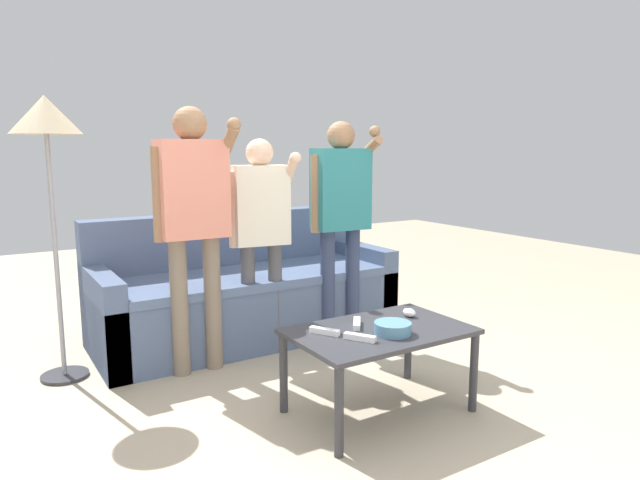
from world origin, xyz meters
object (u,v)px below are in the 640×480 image
(player_center, at_px, (261,221))
(game_remote_wand_spare, at_px, (360,337))
(player_right, at_px, (341,205))
(game_remote_wand_near, at_px, (357,323))
(snack_bowl, at_px, (393,328))
(game_remote_nunchuk, at_px, (409,312))
(couch, at_px, (244,294))
(coffee_table, at_px, (379,340))
(player_left, at_px, (193,209))
(game_remote_wand_far, at_px, (324,331))
(floor_lamp, at_px, (46,131))

(player_center, distance_m, game_remote_wand_spare, 1.28)
(player_right, height_order, game_remote_wand_near, player_right)
(snack_bowl, relative_size, game_remote_wand_spare, 1.21)
(game_remote_nunchuk, bearing_deg, player_center, 112.00)
(couch, relative_size, game_remote_wand_near, 14.29)
(coffee_table, bearing_deg, game_remote_nunchuk, 17.57)
(player_center, distance_m, player_right, 0.60)
(game_remote_wand_spare, bearing_deg, player_right, 60.18)
(couch, bearing_deg, game_remote_wand_spare, -93.97)
(couch, distance_m, player_left, 1.02)
(couch, height_order, game_remote_wand_far, couch)
(snack_bowl, bearing_deg, player_left, 118.89)
(snack_bowl, distance_m, game_remote_wand_far, 0.35)
(player_center, distance_m, game_remote_wand_near, 1.11)
(player_center, bearing_deg, game_remote_wand_near, -86.42)
(game_remote_nunchuk, bearing_deg, snack_bowl, -145.71)
(game_remote_nunchuk, distance_m, player_center, 1.19)
(player_left, xyz_separation_m, game_remote_wand_near, (0.55, -0.94, -0.56))
(couch, distance_m, player_right, 0.99)
(game_remote_nunchuk, distance_m, floor_lamp, 2.32)
(player_center, bearing_deg, coffee_table, -83.04)
(coffee_table, height_order, game_remote_nunchuk, game_remote_nunchuk)
(couch, bearing_deg, player_center, -97.65)
(game_remote_wand_near, relative_size, game_remote_wand_spare, 0.96)
(floor_lamp, height_order, game_remote_wand_spare, floor_lamp)
(couch, relative_size, game_remote_wand_far, 13.95)
(player_center, relative_size, game_remote_wand_far, 9.34)
(player_right, bearing_deg, player_left, -179.88)
(game_remote_nunchuk, relative_size, floor_lamp, 0.05)
(snack_bowl, relative_size, player_right, 0.12)
(snack_bowl, height_order, player_left, player_left)
(player_center, bearing_deg, player_right, -6.25)
(game_remote_wand_far, bearing_deg, player_right, 52.21)
(snack_bowl, bearing_deg, game_remote_wand_far, 148.67)
(couch, distance_m, player_center, 0.73)
(couch, height_order, game_remote_nunchuk, couch)
(couch, relative_size, game_remote_nunchuk, 24.72)
(game_remote_nunchuk, xyz_separation_m, floor_lamp, (-1.64, 1.30, 1.01))
(game_remote_wand_near, bearing_deg, player_right, 60.65)
(coffee_table, bearing_deg, snack_bowl, -84.52)
(player_right, bearing_deg, floor_lamp, 169.44)
(couch, height_order, game_remote_wand_near, couch)
(player_left, bearing_deg, game_remote_wand_near, -59.85)
(game_remote_nunchuk, height_order, game_remote_wand_near, game_remote_nunchuk)
(couch, relative_size, player_right, 1.38)
(snack_bowl, relative_size, game_remote_nunchuk, 2.17)
(game_remote_nunchuk, bearing_deg, game_remote_wand_far, -179.70)
(player_right, xyz_separation_m, game_remote_wand_far, (-0.75, -0.96, -0.52))
(game_remote_nunchuk, xyz_separation_m, player_right, (0.18, 0.96, 0.51))
(couch, xyz_separation_m, game_remote_wand_spare, (-0.11, -1.62, 0.16))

